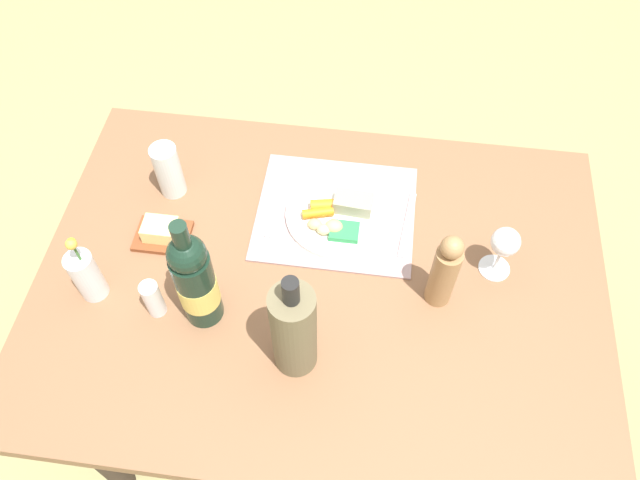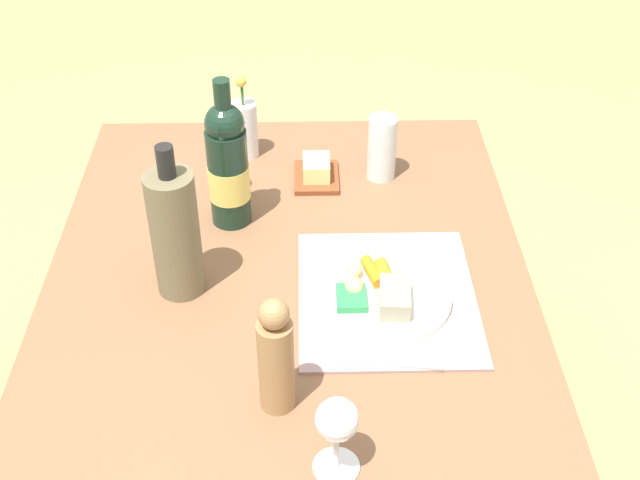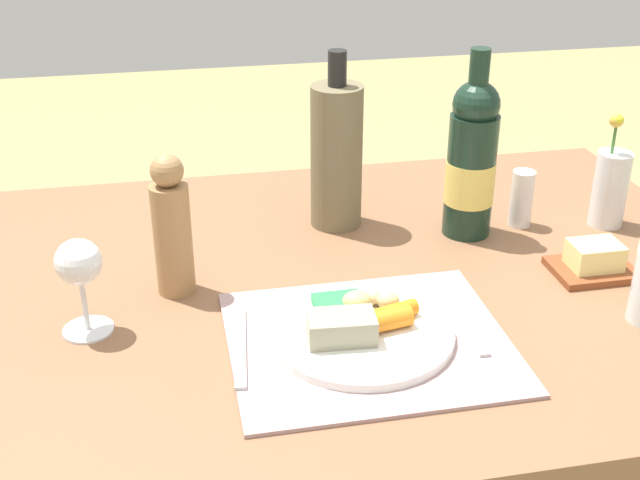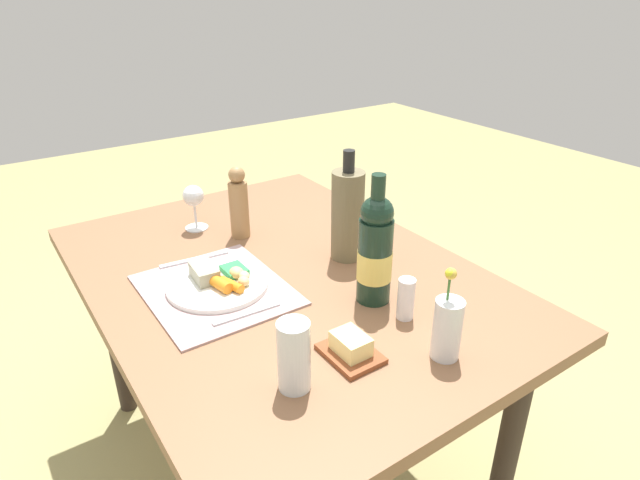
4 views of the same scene
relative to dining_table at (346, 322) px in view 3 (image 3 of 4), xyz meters
The scene contains 12 objects.
dining_table is the anchor object (origin of this frame).
placemat 0.21m from the dining_table, 93.94° to the right, with size 0.39×0.34×0.01m, color #AB8D8E.
dinner_plate 0.20m from the dining_table, 97.31° to the right, with size 0.26×0.26×0.05m.
fork 0.27m from the dining_table, 137.95° to the right, with size 0.02×0.19×0.01m, color silver.
knife 0.24m from the dining_table, 52.20° to the right, with size 0.02×0.17×0.01m, color silver.
flower_vase 0.54m from the dining_table, 11.66° to the left, with size 0.06×0.06×0.21m.
wine_glass 0.45m from the dining_table, 169.00° to the right, with size 0.07×0.07×0.15m.
cooler_bottle 0.30m from the dining_table, 82.68° to the left, with size 0.09×0.09×0.32m.
pepper_mill 0.33m from the dining_table, behind, with size 0.06×0.06×0.23m.
butter_dish 0.41m from the dining_table, ahead, with size 0.13×0.10×0.05m.
salt_shaker 0.40m from the dining_table, 20.65° to the left, with size 0.04×0.04×0.10m, color white.
wine_bottle 0.35m from the dining_table, 26.44° to the left, with size 0.09×0.09×0.33m.
Camera 3 is at (-0.27, -1.13, 1.37)m, focal length 46.68 mm.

